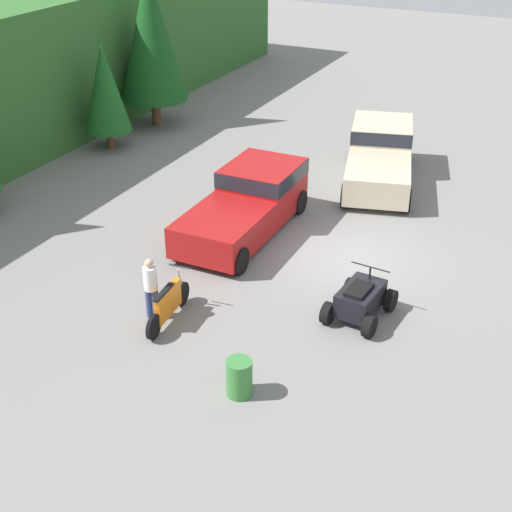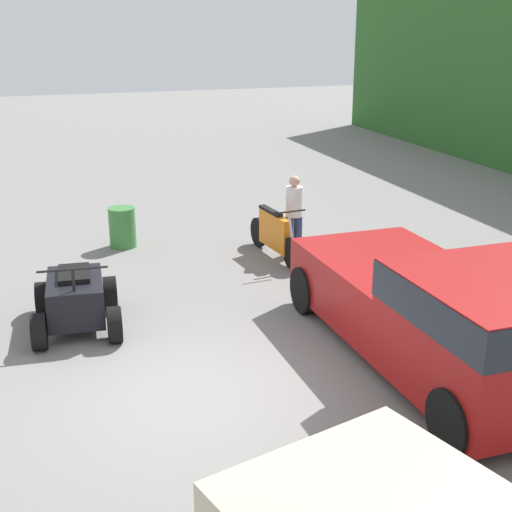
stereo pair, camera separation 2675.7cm
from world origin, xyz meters
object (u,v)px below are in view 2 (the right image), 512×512
(steel_barrel, at_px, (122,227))
(dirt_bike, at_px, (275,235))
(rider_person, at_px, (294,212))
(pickup_truck_red, at_px, (449,311))
(quad_atv, at_px, (76,300))

(steel_barrel, bearing_deg, dirt_bike, 59.10)
(rider_person, relative_size, steel_barrel, 1.94)
(dirt_bike, height_order, steel_barrel, dirt_bike)
(pickup_truck_red, bearing_deg, steel_barrel, -155.31)
(pickup_truck_red, relative_size, rider_person, 3.20)
(rider_person, bearing_deg, pickup_truck_red, 1.95)
(dirt_bike, xyz_separation_m, rider_person, (-0.05, 0.45, 0.43))
(rider_person, height_order, steel_barrel, rider_person)
(pickup_truck_red, xyz_separation_m, dirt_bike, (-5.60, -0.53, -0.45))
(quad_atv, xyz_separation_m, rider_person, (-2.38, 4.72, 0.45))
(quad_atv, distance_m, rider_person, 5.31)
(steel_barrel, bearing_deg, pickup_truck_red, 25.15)
(quad_atv, xyz_separation_m, steel_barrel, (-4.07, 1.36, -0.04))
(pickup_truck_red, xyz_separation_m, steel_barrel, (-7.35, -3.45, -0.51))
(dirt_bike, distance_m, quad_atv, 4.87)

